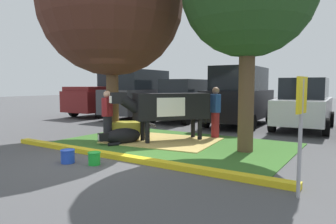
{
  "coord_description": "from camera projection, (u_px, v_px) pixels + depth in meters",
  "views": [
    {
      "loc": [
        5.4,
        -5.4,
        1.76
      ],
      "look_at": [
        0.08,
        2.77,
        0.9
      ],
      "focal_mm": 33.11,
      "sensor_mm": 36.0,
      "label": 1
    }
  ],
  "objects": [
    {
      "name": "pickup_truck_maroon",
      "position": [
        110.0,
        96.0,
        18.12
      ],
      "size": [
        2.41,
        5.49,
        2.42
      ],
      "color": "maroon",
      "rests_on": "ground"
    },
    {
      "name": "ground_plane",
      "position": [
        104.0,
        157.0,
        7.6
      ],
      "size": [
        80.0,
        80.0,
        0.0
      ],
      "primitive_type": "plane",
      "color": "#4C4C4F"
    },
    {
      "name": "curb_yellow",
      "position": [
        122.0,
        157.0,
        7.29
      ],
      "size": [
        7.88,
        0.24,
        0.12
      ],
      "primitive_type": "cube",
      "color": "yellow",
      "rests_on": "ground"
    },
    {
      "name": "cow_holstein",
      "position": [
        168.0,
        107.0,
        9.54
      ],
      "size": [
        2.15,
        2.75,
        1.54
      ],
      "color": "black",
      "rests_on": "ground"
    },
    {
      "name": "shade_tree_left",
      "position": [
        111.0,
        3.0,
        9.74
      ],
      "size": [
        4.55,
        4.55,
        6.6
      ],
      "color": "brown",
      "rests_on": "ground"
    },
    {
      "name": "sedan_red",
      "position": [
        183.0,
        101.0,
        15.13
      ],
      "size": [
        2.18,
        4.48,
        2.02
      ],
      "color": "#B7B7BC",
      "rests_on": "ground"
    },
    {
      "name": "wheelbarrow",
      "position": [
        127.0,
        128.0,
        9.89
      ],
      "size": [
        1.45,
        1.25,
        0.63
      ],
      "color": "gold",
      "rests_on": "ground"
    },
    {
      "name": "person_visitor_near",
      "position": [
        107.0,
        115.0,
        9.39
      ],
      "size": [
        0.36,
        0.44,
        1.58
      ],
      "color": "black",
      "rests_on": "ground"
    },
    {
      "name": "hay_bedding",
      "position": [
        163.0,
        141.0,
        9.61
      ],
      "size": [
        3.46,
        2.76,
        0.04
      ],
      "primitive_type": "cube",
      "rotation": [
        0.0,
        0.0,
        0.12
      ],
      "color": "tan",
      "rests_on": "ground"
    },
    {
      "name": "grass_island",
      "position": [
        174.0,
        144.0,
        9.21
      ],
      "size": [
        6.68,
        4.29,
        0.02
      ],
      "primitive_type": "cube",
      "color": "#386B28",
      "rests_on": "ground"
    },
    {
      "name": "person_handler",
      "position": [
        215.0,
        111.0,
        10.09
      ],
      "size": [
        0.34,
        0.47,
        1.69
      ],
      "color": "maroon",
      "rests_on": "ground"
    },
    {
      "name": "parking_sign",
      "position": [
        301.0,
        113.0,
        4.71
      ],
      "size": [
        0.08,
        0.44,
        1.88
      ],
      "color": "#99999E",
      "rests_on": "ground"
    },
    {
      "name": "bucket_blue",
      "position": [
        68.0,
        156.0,
        6.97
      ],
      "size": [
        0.33,
        0.33,
        0.3
      ],
      "color": "blue",
      "rests_on": "ground"
    },
    {
      "name": "suv_dark_grey",
      "position": [
        140.0,
        94.0,
        16.27
      ],
      "size": [
        2.28,
        4.68,
        2.52
      ],
      "color": "#3D3D42",
      "rests_on": "ground"
    },
    {
      "name": "bucket_green",
      "position": [
        94.0,
        158.0,
        6.8
      ],
      "size": [
        0.29,
        0.29,
        0.29
      ],
      "color": "green",
      "rests_on": "ground"
    },
    {
      "name": "suv_black",
      "position": [
        240.0,
        96.0,
        13.42
      ],
      "size": [
        2.28,
        4.68,
        2.52
      ],
      "color": "black",
      "rests_on": "ground"
    },
    {
      "name": "hatchback_white",
      "position": [
        304.0,
        104.0,
        12.22
      ],
      "size": [
        2.18,
        4.48,
        2.02
      ],
      "color": "silver",
      "rests_on": "ground"
    },
    {
      "name": "calf_lying",
      "position": [
        122.0,
        136.0,
        9.15
      ],
      "size": [
        0.93,
        1.3,
        0.48
      ],
      "color": "black",
      "rests_on": "ground"
    }
  ]
}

